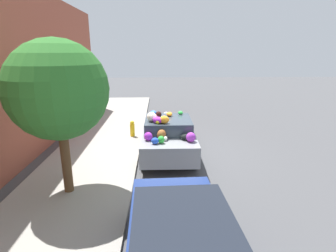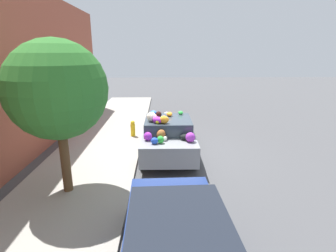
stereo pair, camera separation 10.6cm
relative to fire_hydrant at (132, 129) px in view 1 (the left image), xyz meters
The scene contains 7 objects.
ground_plane 2.48m from the fire_hydrant, 141.37° to the right, with size 60.00×60.00×0.00m, color #4C4C4F.
sidewalk_curb 2.27m from the fire_hydrant, 148.28° to the left, with size 24.00×3.20×0.10m.
building_facade 4.58m from the fire_hydrant, 117.91° to the left, with size 18.00×1.20×5.99m.
street_tree 5.37m from the fire_hydrant, 164.85° to the left, with size 2.45×2.45×3.94m.
fire_hydrant is the anchor object (origin of this frame).
art_car 2.48m from the fire_hydrant, 142.55° to the right, with size 3.94×1.89×1.73m.
parked_car_plain 7.82m from the fire_hydrant, 168.88° to the right, with size 4.09×1.83×1.42m.
Camera 1 is at (-9.15, 0.35, 3.71)m, focal length 28.00 mm.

